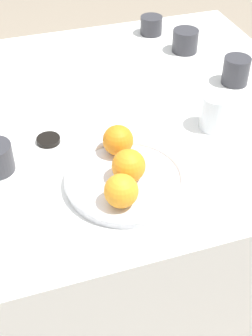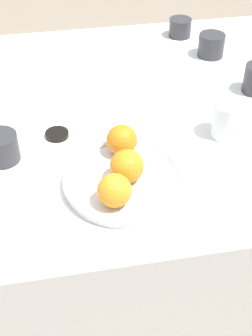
# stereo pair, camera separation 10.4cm
# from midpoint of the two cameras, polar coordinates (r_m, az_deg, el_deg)

# --- Properties ---
(ground_plane) EXTENTS (12.00, 12.00, 0.00)m
(ground_plane) POSITION_cam_midpoint_polar(r_m,az_deg,el_deg) (1.83, -9.03, -14.17)
(ground_plane) COLOR gray
(table) EXTENTS (1.58, 1.07, 0.76)m
(table) POSITION_cam_midpoint_polar(r_m,az_deg,el_deg) (1.54, -10.49, -6.04)
(table) COLOR white
(table) RESTS_ON ground_plane
(fruit_platter) EXTENTS (0.28, 0.28, 0.03)m
(fruit_platter) POSITION_cam_midpoint_polar(r_m,az_deg,el_deg) (1.06, -2.80, -1.55)
(fruit_platter) COLOR silver
(fruit_platter) RESTS_ON table
(orange_0) EXTENTS (0.08, 0.08, 0.08)m
(orange_0) POSITION_cam_midpoint_polar(r_m,az_deg,el_deg) (1.03, -2.56, 0.15)
(orange_0) COLOR orange
(orange_0) RESTS_ON fruit_platter
(orange_1) EXTENTS (0.07, 0.07, 0.07)m
(orange_1) POSITION_cam_midpoint_polar(r_m,az_deg,el_deg) (1.11, -3.67, 3.29)
(orange_1) COLOR orange
(orange_1) RESTS_ON fruit_platter
(orange_2) EXTENTS (0.07, 0.07, 0.07)m
(orange_2) POSITION_cam_midpoint_polar(r_m,az_deg,el_deg) (0.97, -3.64, -2.94)
(orange_2) COLOR orange
(orange_2) RESTS_ON fruit_platter
(water_glass) EXTENTS (0.08, 0.08, 0.10)m
(water_glass) POSITION_cam_midpoint_polar(r_m,az_deg,el_deg) (1.23, 8.50, 6.67)
(water_glass) COLOR silver
(water_glass) RESTS_ON table
(cup_0) EXTENTS (0.08, 0.08, 0.07)m
(cup_0) POSITION_cam_midpoint_polar(r_m,az_deg,el_deg) (1.61, 5.35, 15.13)
(cup_0) COLOR #333338
(cup_0) RESTS_ON table
(cup_1) EXTENTS (0.08, 0.08, 0.08)m
(cup_1) POSITION_cam_midpoint_polar(r_m,az_deg,el_deg) (1.44, 11.23, 11.50)
(cup_1) COLOR #333338
(cup_1) RESTS_ON table
(cup_3) EXTENTS (0.08, 0.08, 0.06)m
(cup_3) POSITION_cam_midpoint_polar(r_m,az_deg,el_deg) (1.72, 1.31, 16.95)
(cup_3) COLOR #333338
(cup_3) RESTS_ON table
(soy_dish) EXTENTS (0.06, 0.06, 0.01)m
(soy_dish) POSITION_cam_midpoint_polar(r_m,az_deg,el_deg) (1.21, -11.78, 3.29)
(soy_dish) COLOR black
(soy_dish) RESTS_ON table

